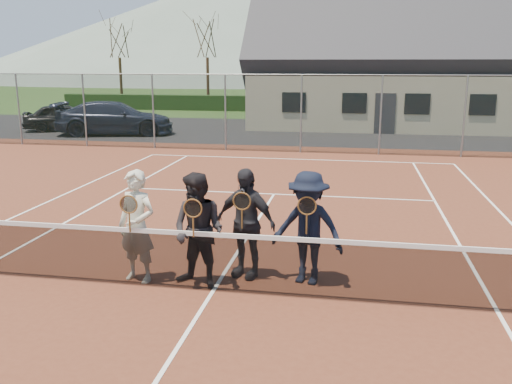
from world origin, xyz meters
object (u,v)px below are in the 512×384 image
at_px(tennis_net, 213,259).
at_px(car_a, 65,117).
at_px(car_c, 115,118).
at_px(player_a, 137,226).
at_px(player_b, 199,231).
at_px(car_b, 120,119).
at_px(player_d, 308,228).
at_px(clubhouse, 394,53).
at_px(player_c, 245,223).

bearing_deg(tennis_net, car_a, 124.55).
bearing_deg(car_c, player_a, -167.74).
bearing_deg(car_c, player_b, -165.10).
height_order(car_a, player_a, player_a).
xyz_separation_m(car_b, player_d, (11.12, -17.95, 0.29)).
height_order(tennis_net, player_b, player_b).
xyz_separation_m(clubhouse, player_c, (-3.64, -23.28, -3.07)).
height_order(tennis_net, player_c, player_c).
relative_size(car_b, player_b, 2.13).
bearing_deg(player_c, clubhouse, 81.12).
height_order(car_b, player_c, player_c).
bearing_deg(car_a, clubhouse, -96.33).
height_order(tennis_net, player_d, player_d).
bearing_deg(car_b, player_b, -144.35).
relative_size(car_a, player_b, 2.28).
relative_size(player_a, player_b, 1.00).
xyz_separation_m(car_b, player_b, (9.48, -18.38, 0.29)).
relative_size(car_a, clubhouse, 0.26).
distance_m(player_b, player_d, 1.70).
bearing_deg(car_c, car_a, 57.58).
xyz_separation_m(tennis_net, clubhouse, (4.00, 24.00, 3.45)).
xyz_separation_m(car_a, player_a, (11.47, -18.30, 0.22)).
xyz_separation_m(car_a, player_b, (12.49, -18.34, 0.22)).
height_order(player_a, player_b, same).
xyz_separation_m(car_a, player_d, (14.13, -17.90, 0.22)).
distance_m(car_a, player_c, 22.11).
relative_size(clubhouse, player_a, 8.67).
distance_m(car_c, player_a, 19.02).
relative_size(car_a, car_c, 0.73).
xyz_separation_m(car_c, player_b, (9.22, -17.21, 0.11)).
distance_m(car_a, player_b, 22.19).
bearing_deg(player_d, tennis_net, -155.90).
bearing_deg(player_a, player_c, 16.81).
height_order(car_a, tennis_net, car_a).
height_order(car_c, tennis_net, car_c).
bearing_deg(player_d, player_a, -171.56).
bearing_deg(player_b, car_b, 117.28).
bearing_deg(player_c, car_c, 120.58).
height_order(car_c, clubhouse, clubhouse).
xyz_separation_m(car_a, tennis_net, (12.75, -18.52, -0.16)).
bearing_deg(player_a, car_b, 114.77).
bearing_deg(clubhouse, car_a, -161.89).
relative_size(clubhouse, player_d, 8.67).
height_order(tennis_net, player_a, player_a).
xyz_separation_m(car_b, player_c, (10.10, -17.84, 0.29)).
height_order(car_b, player_b, player_b).
bearing_deg(player_c, car_a, 126.39).
xyz_separation_m(player_a, player_d, (2.66, 0.39, -0.00)).
xyz_separation_m(car_c, clubhouse, (13.49, 6.61, 3.18)).
height_order(car_a, player_b, player_b).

